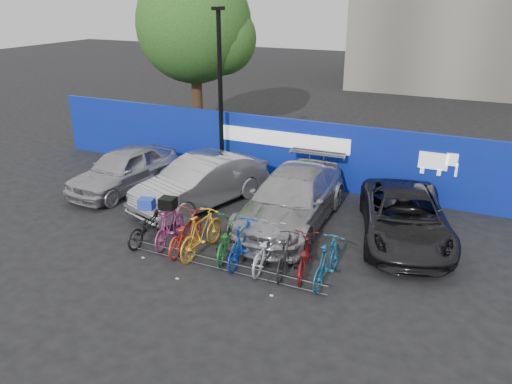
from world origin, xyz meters
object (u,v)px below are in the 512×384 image
Objects in this scene: bike_3 at (202,233)px; bike_0 at (149,225)px; bike_1 at (170,226)px; bike_8 at (304,256)px; bike_4 at (226,238)px; bike_5 at (243,242)px; bike_9 at (327,261)px; bike_2 at (185,232)px; car_1 at (201,182)px; tree at (199,28)px; lamppost at (220,91)px; bike_rack at (221,265)px; bike_6 at (266,247)px; bike_7 at (286,254)px; car_2 at (292,199)px; car_0 at (123,169)px; car_3 at (405,217)px.

bike_0 is at bearing 3.04° from bike_3.
bike_1 reaches higher than bike_8.
bike_5 reaches higher than bike_4.
bike_3 is at bearing 3.18° from bike_9.
bike_3 reaches higher than bike_8.
car_1 is at bearing -73.87° from bike_2.
lamppost is at bearing -52.49° from tree.
bike_3 is (-0.90, 0.60, 0.44)m from bike_rack.
tree is 12.24m from bike_2.
bike_0 is 0.96× the size of bike_6.
car_1 is 2.61× the size of bike_4.
bike_6 is 1.15× the size of bike_7.
bike_1 is 0.89× the size of bike_3.
bike_1 is at bearing -64.38° from tree.
lamppost reaches higher than bike_2.
bike_4 is (-0.87, -2.58, -0.32)m from car_2.
tree is at bearing -68.24° from bike_2.
car_0 is at bearing -42.09° from bike_0.
car_0 is (-2.61, -2.49, -2.52)m from lamppost.
bike_9 is at bearing 173.05° from bike_6.
lamppost is (3.57, -4.66, -1.80)m from tree.
car_0 reaches higher than bike_8.
tree is at bearing -44.40° from bike_9.
car_0 reaches higher than bike_6.
bike_9 reaches higher than bike_0.
bike_8 is (-1.94, -2.95, -0.22)m from car_3.
bike_rack is at bearing -35.26° from car_1.
bike_9 is at bearing -176.43° from bike_3.
bike_rack is at bearing 149.36° from bike_3.
car_2 is (7.38, -7.30, -4.26)m from tree.
bike_2 is 0.55m from bike_3.
tree is 4.17× the size of bike_9.
bike_9 is (9.34, -10.02, -4.51)m from tree.
tree is at bearing 137.69° from car_1.
bike_0 is at bearing -72.84° from car_1.
bike_8 is (4.55, 0.16, -0.02)m from bike_0.
bike_4 is at bearing -160.94° from bike_3.
bike_5 is at bearing -19.42° from car_0.
car_3 is 4.20m from bike_6.
bike_2 is at bearing -9.34° from bike_8.
bike_8 is at bearing -177.50° from bike_0.
bike_8 is (8.69, -9.89, -4.60)m from tree.
lamppost is 3.23× the size of bike_5.
tree is 4.41× the size of bike_1.
car_2 reaches higher than bike_rack.
bike_2 is at bearing -6.02° from bike_4.
bike_2 is at bearing 156.65° from bike_rack.
bike_4 is 0.95× the size of bike_6.
bike_4 is at bearing 108.74° from bike_rack.
tree reaches higher than bike_5.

